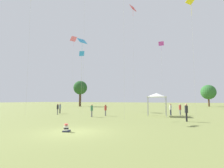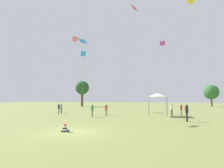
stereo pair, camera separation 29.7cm
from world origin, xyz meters
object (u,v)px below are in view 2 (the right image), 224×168
seated_toddler (65,128)px  kite_0 (75,41)px  distant_tree_0 (82,88)px  kite_9 (192,3)px  person_standing_1 (59,108)px  kite_5 (83,43)px  person_standing_2 (181,108)px  canopy_tent (157,95)px  kite_8 (83,55)px  person_standing_5 (172,108)px  person_standing_3 (61,107)px  kite_7 (134,11)px  person_standing_4 (92,109)px  kite_1 (162,46)px  person_standing_6 (106,109)px  distant_tree_1 (211,92)px  person_standing_0 (187,111)px

seated_toddler → kite_0: kite_0 is taller
distant_tree_0 → kite_9: bearing=-39.8°
person_standing_1 → kite_5: (5.05, -1.21, 9.25)m
kite_9 → person_standing_2: bearing=-80.3°
seated_toddler → canopy_tent: bearing=61.2°
canopy_tent → kite_8: size_ratio=0.24×
kite_5 → person_standing_5: bearing=9.7°
person_standing_5 → kite_9: (3.10, -4.56, 12.67)m
person_standing_3 → kite_9: size_ratio=0.11×
seated_toddler → kite_0: size_ratio=0.04×
kite_7 → person_standing_4: bearing=-125.1°
seated_toddler → kite_1: bearing=65.4°
person_standing_6 → distant_tree_1: size_ratio=0.21×
person_standing_2 → kite_1: (-2.91, 3.92, 10.69)m
seated_toddler → kite_8: bearing=107.1°
person_standing_6 → canopy_tent: (6.64, 2.66, 1.91)m
person_standing_5 → distant_tree_0: (-32.01, 24.74, 5.41)m
person_standing_4 → distant_tree_0: 38.94m
person_standing_3 → distant_tree_1: distant_tree_1 is taller
person_standing_6 → kite_5: bearing=-142.4°
kite_1 → kite_9: kite_9 is taller
canopy_tent → kite_1: size_ratio=0.25×
kite_1 → distant_tree_1: 39.64m
canopy_tent → kite_9: size_ratio=0.22×
person_standing_5 → person_standing_6: person_standing_5 is taller
kite_5 → kite_9: (14.17, 1.74, 3.42)m
person_standing_6 → person_standing_0: bearing=-11.7°
person_standing_1 → kite_7: kite_7 is taller
kite_0 → canopy_tent: bearing=142.3°
person_standing_2 → kite_5: size_ratio=0.15×
kite_7 → distant_tree_1: kite_7 is taller
person_standing_5 → canopy_tent: canopy_tent is taller
kite_1 → kite_8: size_ratio=0.93×
person_standing_5 → distant_tree_1: size_ratio=0.23×
kite_7 → distant_tree_1: (16.31, 35.56, -15.56)m
kite_7 → distant_tree_0: 33.65m
person_standing_1 → kite_1: kite_1 is taller
person_standing_0 → person_standing_1: 18.33m
person_standing_4 → person_standing_1: bearing=70.4°
kite_0 → distant_tree_1: (30.43, 36.33, -10.94)m
kite_9 → distant_tree_0: (-35.11, 29.29, -7.26)m
canopy_tent → kite_1: (0.00, 6.28, 8.83)m
kite_0 → kite_9: kite_0 is taller
person_standing_2 → kite_0: kite_0 is taller
kite_0 → kite_8: size_ratio=1.25×
kite_8 → person_standing_3: bearing=-46.2°
person_standing_3 → canopy_tent: size_ratio=0.52×
canopy_tent → kite_0: size_ratio=0.19×
person_standing_3 → kite_0: 17.90m
person_standing_6 → kite_1: size_ratio=0.13×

